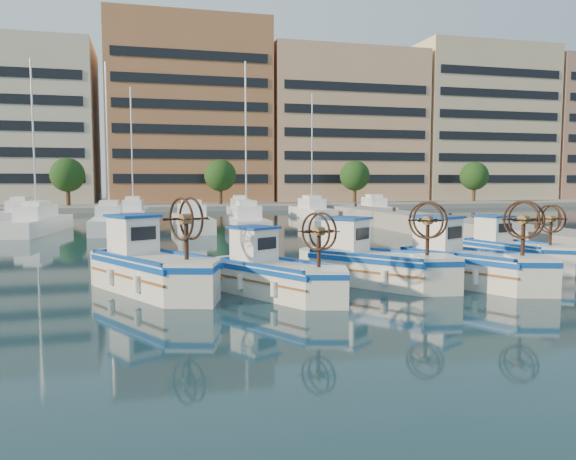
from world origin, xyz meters
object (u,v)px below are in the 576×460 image
at_px(fishing_boat_a, 151,265).
at_px(fishing_boat_d, 465,261).
at_px(fishing_boat_e, 512,249).
at_px(fishing_boat_c, 372,261).
at_px(fishing_boat_b, 275,272).

height_order(fishing_boat_a, fishing_boat_d, fishing_boat_a).
bearing_deg(fishing_boat_e, fishing_boat_d, -156.12).
height_order(fishing_boat_a, fishing_boat_e, fishing_boat_a).
distance_m(fishing_boat_a, fishing_boat_c, 7.27).
bearing_deg(fishing_boat_d, fishing_boat_e, 9.29).
relative_size(fishing_boat_c, fishing_boat_e, 1.06).
xyz_separation_m(fishing_boat_b, fishing_boat_d, (6.62, 0.20, 0.07)).
bearing_deg(fishing_boat_d, fishing_boat_c, 138.97).
bearing_deg(fishing_boat_b, fishing_boat_d, -28.57).
bearing_deg(fishing_boat_b, fishing_boat_c, -15.79).
distance_m(fishing_boat_d, fishing_boat_e, 5.01).
xyz_separation_m(fishing_boat_a, fishing_boat_d, (10.29, -1.34, -0.04)).
xyz_separation_m(fishing_boat_a, fishing_boat_c, (7.25, -0.61, -0.05)).
bearing_deg(fishing_boat_a, fishing_boat_e, -21.78).
relative_size(fishing_boat_a, fishing_boat_e, 1.17).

